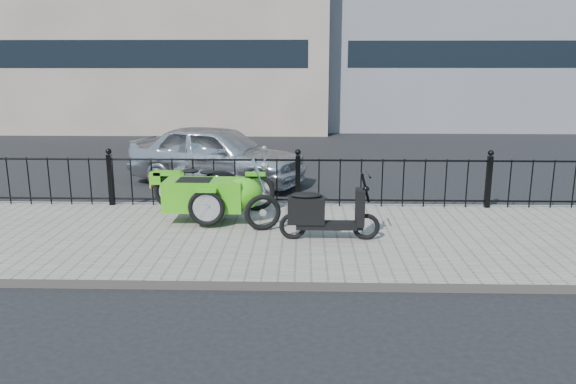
{
  "coord_description": "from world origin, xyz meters",
  "views": [
    {
      "loc": [
        0.1,
        -8.85,
        2.78
      ],
      "look_at": [
        -0.14,
        -0.1,
        0.72
      ],
      "focal_mm": 35.0,
      "sensor_mm": 36.0,
      "label": 1
    }
  ],
  "objects_px": {
    "spare_tire": "(263,212)",
    "sedan_car": "(217,155)",
    "motorcycle_sidecar": "(216,193)",
    "scooter": "(323,214)"
  },
  "relations": [
    {
      "from": "spare_tire",
      "to": "sedan_car",
      "type": "height_order",
      "value": "sedan_car"
    },
    {
      "from": "spare_tire",
      "to": "sedan_car",
      "type": "xyz_separation_m",
      "value": [
        -1.31,
        3.9,
        0.28
      ]
    },
    {
      "from": "motorcycle_sidecar",
      "to": "spare_tire",
      "type": "distance_m",
      "value": 1.04
    },
    {
      "from": "spare_tire",
      "to": "motorcycle_sidecar",
      "type": "bearing_deg",
      "value": 144.62
    },
    {
      "from": "motorcycle_sidecar",
      "to": "sedan_car",
      "type": "relative_size",
      "value": 0.56
    },
    {
      "from": "scooter",
      "to": "sedan_car",
      "type": "bearing_deg",
      "value": 117.45
    },
    {
      "from": "motorcycle_sidecar",
      "to": "spare_tire",
      "type": "bearing_deg",
      "value": -35.38
    },
    {
      "from": "spare_tire",
      "to": "scooter",
      "type": "bearing_deg",
      "value": -24.97
    },
    {
      "from": "scooter",
      "to": "spare_tire",
      "type": "distance_m",
      "value": 1.04
    },
    {
      "from": "motorcycle_sidecar",
      "to": "spare_tire",
      "type": "xyz_separation_m",
      "value": [
        0.83,
        -0.59,
        -0.18
      ]
    }
  ]
}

